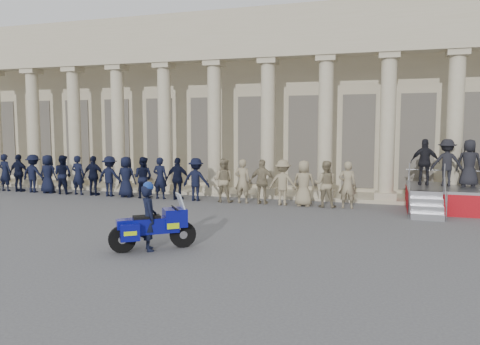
% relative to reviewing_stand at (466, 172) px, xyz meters
% --- Properties ---
extents(ground, '(90.00, 90.00, 0.00)m').
position_rel_reviewing_stand_xyz_m(ground, '(-9.45, -6.99, -1.51)').
color(ground, '#4C4C4E').
rests_on(ground, ground).
extents(building, '(40.00, 12.50, 9.00)m').
position_rel_reviewing_stand_xyz_m(building, '(-9.45, 7.76, 3.01)').
color(building, tan).
rests_on(building, ground).
extents(officer_rank, '(20.49, 0.71, 1.88)m').
position_rel_reviewing_stand_xyz_m(officer_rank, '(-14.48, -0.93, -0.57)').
color(officer_rank, black).
rests_on(officer_rank, ground).
extents(reviewing_stand, '(4.50, 4.25, 2.76)m').
position_rel_reviewing_stand_xyz_m(reviewing_stand, '(0.00, 0.00, 0.00)').
color(reviewing_stand, gray).
rests_on(reviewing_stand, ground).
extents(motorcycle, '(1.92, 1.65, 1.47)m').
position_rel_reviewing_stand_xyz_m(motorcycle, '(-8.70, -8.93, -0.88)').
color(motorcycle, black).
rests_on(motorcycle, ground).
extents(rider, '(0.71, 0.75, 1.82)m').
position_rel_reviewing_stand_xyz_m(rider, '(-8.80, -9.01, -0.61)').
color(rider, black).
rests_on(rider, ground).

